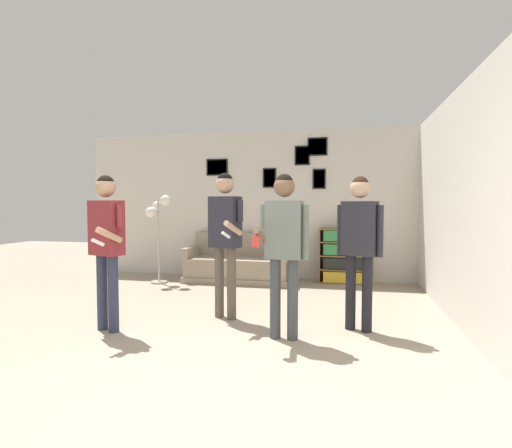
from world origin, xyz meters
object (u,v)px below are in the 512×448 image
(floor_lamp, at_px, (158,216))
(person_player_foreground_center, at_px, (225,229))
(couch, at_px, (239,265))
(person_watcher_holding_cup, at_px, (284,238))
(drinking_cup, at_px, (340,225))
(person_spectator_near_bookshelf, at_px, (360,236))
(person_player_foreground_left, at_px, (106,236))
(bookshelf, at_px, (344,256))

(floor_lamp, xyz_separation_m, person_player_foreground_center, (1.74, -1.80, -0.09))
(couch, relative_size, person_watcher_holding_cup, 1.11)
(couch, relative_size, drinking_cup, 16.42)
(couch, bearing_deg, drinking_cup, 6.52)
(drinking_cup, bearing_deg, person_spectator_near_bookshelf, -85.15)
(floor_lamp, bearing_deg, person_spectator_near_bookshelf, -30.59)
(person_player_foreground_left, height_order, person_watcher_holding_cup, person_player_foreground_left)
(person_player_foreground_center, distance_m, drinking_cup, 2.81)
(couch, height_order, bookshelf, bookshelf)
(bookshelf, height_order, drinking_cup, drinking_cup)
(person_spectator_near_bookshelf, bearing_deg, person_player_foreground_left, -167.51)
(couch, distance_m, drinking_cup, 1.91)
(couch, height_order, person_spectator_near_bookshelf, person_spectator_near_bookshelf)
(bookshelf, relative_size, drinking_cup, 8.39)
(person_spectator_near_bookshelf, height_order, drinking_cup, person_spectator_near_bookshelf)
(person_player_foreground_center, distance_m, person_watcher_holding_cup, 0.98)
(couch, bearing_deg, person_player_foreground_left, -102.72)
(floor_lamp, height_order, person_player_foreground_center, person_player_foreground_center)
(person_watcher_holding_cup, bearing_deg, bookshelf, 78.83)
(person_player_foreground_left, height_order, person_player_foreground_center, person_player_foreground_center)
(person_watcher_holding_cup, relative_size, drinking_cup, 14.85)
(floor_lamp, bearing_deg, person_player_foreground_left, -75.98)
(person_player_foreground_left, height_order, drinking_cup, person_player_foreground_left)
(person_player_foreground_left, bearing_deg, bookshelf, 52.00)
(couch, xyz_separation_m, bookshelf, (1.83, 0.20, 0.19))
(bookshelf, distance_m, person_spectator_near_bookshelf, 2.68)
(bookshelf, xyz_separation_m, floor_lamp, (-3.13, -0.67, 0.70))
(person_player_foreground_left, bearing_deg, couch, 77.28)
(person_watcher_holding_cup, bearing_deg, couch, 113.15)
(person_player_foreground_center, xyz_separation_m, drinking_cup, (1.33, 2.48, -0.07))
(person_watcher_holding_cup, xyz_separation_m, person_spectator_near_bookshelf, (0.76, 0.44, -0.01))
(drinking_cup, bearing_deg, bookshelf, 0.35)
(floor_lamp, relative_size, person_player_foreground_center, 0.88)
(person_player_foreground_center, bearing_deg, person_player_foreground_left, -146.66)
(person_spectator_near_bookshelf, bearing_deg, drinking_cup, 94.85)
(drinking_cup, bearing_deg, person_player_foreground_center, -118.17)
(person_player_foreground_center, height_order, drinking_cup, person_player_foreground_center)
(person_watcher_holding_cup, height_order, person_spectator_near_bookshelf, person_watcher_holding_cup)
(person_player_foreground_left, xyz_separation_m, drinking_cup, (2.43, 3.20, -0.03))
(couch, xyz_separation_m, floor_lamp, (-1.31, -0.47, 0.89))
(person_watcher_holding_cup, bearing_deg, person_player_foreground_left, -175.62)
(floor_lamp, bearing_deg, person_player_foreground_center, -46.04)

